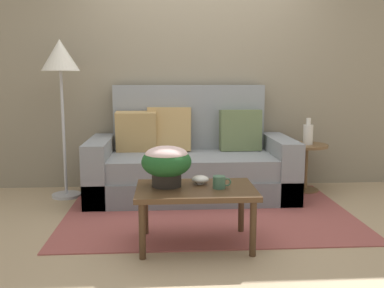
{
  "coord_description": "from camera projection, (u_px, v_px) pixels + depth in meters",
  "views": [
    {
      "loc": [
        -0.39,
        -3.72,
        1.25
      ],
      "look_at": [
        -0.16,
        0.01,
        0.67
      ],
      "focal_mm": 40.22,
      "sensor_mm": 36.0,
      "label": 1
    }
  ],
  "objects": [
    {
      "name": "ground_plane",
      "position": [
        209.0,
        217.0,
        3.88
      ],
      "size": [
        14.0,
        14.0,
        0.0
      ],
      "primitive_type": "plane",
      "color": "tan"
    },
    {
      "name": "wall_back",
      "position": [
        199.0,
        56.0,
        4.87
      ],
      "size": [
        6.4,
        0.12,
        2.97
      ],
      "primitive_type": "cube",
      "color": "gray",
      "rests_on": "ground"
    },
    {
      "name": "area_rug",
      "position": [
        208.0,
        212.0,
        4.0
      ],
      "size": [
        2.61,
        1.79,
        0.01
      ],
      "primitive_type": "cube",
      "color": "#994C47",
      "rests_on": "ground"
    },
    {
      "name": "couch",
      "position": [
        190.0,
        163.0,
        4.55
      ],
      "size": [
        2.1,
        0.94,
        1.16
      ],
      "color": "slate",
      "rests_on": "ground"
    },
    {
      "name": "coffee_table",
      "position": [
        196.0,
        195.0,
        3.19
      ],
      "size": [
        0.88,
        0.58,
        0.44
      ],
      "color": "#442D1B",
      "rests_on": "ground"
    },
    {
      "name": "side_table",
      "position": [
        306.0,
        159.0,
        4.7
      ],
      "size": [
        0.47,
        0.47,
        0.53
      ],
      "color": "brown",
      "rests_on": "ground"
    },
    {
      "name": "floor_lamp",
      "position": [
        60.0,
        65.0,
        4.33
      ],
      "size": [
        0.38,
        0.38,
        1.63
      ],
      "color": "#B2B2B7",
      "rests_on": "ground"
    },
    {
      "name": "potted_plant",
      "position": [
        166.0,
        162.0,
        3.19
      ],
      "size": [
        0.37,
        0.37,
        0.3
      ],
      "color": "black",
      "rests_on": "coffee_table"
    },
    {
      "name": "coffee_mug",
      "position": [
        220.0,
        182.0,
        3.15
      ],
      "size": [
        0.14,
        0.09,
        0.09
      ],
      "color": "#3D664C",
      "rests_on": "coffee_table"
    },
    {
      "name": "snack_bowl",
      "position": [
        200.0,
        179.0,
        3.28
      ],
      "size": [
        0.13,
        0.13,
        0.07
      ],
      "color": "silver",
      "rests_on": "coffee_table"
    },
    {
      "name": "table_vase",
      "position": [
        308.0,
        134.0,
        4.65
      ],
      "size": [
        0.11,
        0.11,
        0.29
      ],
      "color": "silver",
      "rests_on": "side_table"
    }
  ]
}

